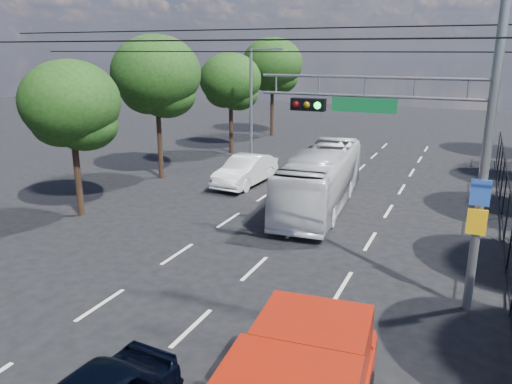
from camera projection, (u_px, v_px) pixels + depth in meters
The scene contains 11 objects.
lane_markings at pixel (311, 215), 21.75m from camera, with size 6.12×38.00×0.01m.
signal_mast at pixel (439, 118), 12.97m from camera, with size 6.43×0.39×9.50m.
streetlight_left at pixel (254, 102), 30.17m from camera, with size 2.09×0.22×7.08m.
utility_wires at pixel (265, 41), 15.23m from camera, with size 22.00×5.04×0.74m.
fence_right at pixel (509, 232), 16.89m from camera, with size 0.06×34.03×2.00m.
tree_left_b at pixel (72, 110), 20.59m from camera, with size 4.08×4.08×6.63m.
tree_left_c at pixel (157, 80), 26.75m from camera, with size 4.80×4.80×7.80m.
tree_left_d at pixel (231, 84), 33.81m from camera, with size 4.20×4.20×6.83m.
tree_left_e at pixel (273, 68), 40.69m from camera, with size 4.92×4.92×7.99m.
white_bus at pixel (321, 179), 22.54m from camera, with size 2.24×9.58×2.67m, color silver.
white_van at pixel (246, 171), 26.53m from camera, with size 1.65×4.73×1.56m, color silver.
Camera 1 is at (6.20, -5.82, 6.96)m, focal length 35.00 mm.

